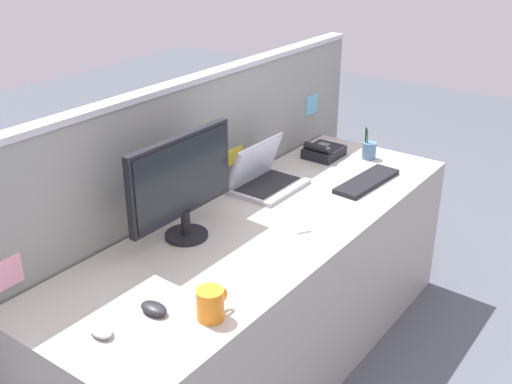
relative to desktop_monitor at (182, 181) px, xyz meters
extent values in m
plane|color=#4C515B|center=(0.28, -0.18, -0.94)|extent=(10.00, 10.00, 0.00)
cube|color=#ADA89E|center=(0.28, -0.18, -0.59)|extent=(2.11, 0.71, 0.71)
cube|color=gray|center=(0.28, 0.21, -0.33)|extent=(2.47, 0.06, 1.22)
cube|color=#B7BAC1|center=(0.28, 0.21, 0.29)|extent=(2.47, 0.07, 0.02)
cube|color=beige|center=(0.17, 0.18, 0.02)|extent=(0.09, 0.01, 0.10)
cube|color=#66ADD1|center=(1.21, 0.18, -0.03)|extent=(0.11, 0.01, 0.10)
cube|color=pink|center=(-0.64, 0.18, -0.14)|extent=(0.10, 0.01, 0.10)
cube|color=yellow|center=(0.54, 0.18, -0.11)|extent=(0.11, 0.01, 0.07)
cylinder|color=black|center=(0.00, -0.01, -0.23)|extent=(0.17, 0.17, 0.02)
cylinder|color=black|center=(0.00, -0.01, -0.17)|extent=(0.04, 0.04, 0.10)
cube|color=black|center=(0.00, 0.00, 0.02)|extent=(0.53, 0.03, 0.31)
cube|color=black|center=(0.00, -0.01, 0.02)|extent=(0.50, 0.01, 0.28)
cube|color=#B2B5BC|center=(0.56, -0.01, -0.22)|extent=(0.33, 0.23, 0.02)
cube|color=black|center=(0.56, 0.00, -0.21)|extent=(0.29, 0.16, 0.00)
cube|color=#B2B5BC|center=(0.56, 0.07, -0.12)|extent=(0.33, 0.08, 0.20)
cube|color=silver|center=(0.56, 0.07, -0.12)|extent=(0.31, 0.07, 0.18)
cube|color=black|center=(1.05, 0.00, -0.21)|extent=(0.19, 0.16, 0.05)
cube|color=#4C6B5B|center=(1.07, 0.02, -0.18)|extent=(0.06, 0.06, 0.01)
cylinder|color=black|center=(0.98, 0.00, -0.17)|extent=(0.04, 0.15, 0.04)
cube|color=black|center=(0.87, -0.34, -0.22)|extent=(0.40, 0.15, 0.02)
ellipsoid|color=#232328|center=(-0.43, -0.26, -0.22)|extent=(0.06, 0.10, 0.03)
ellipsoid|color=silver|center=(-0.60, -0.21, -0.22)|extent=(0.08, 0.11, 0.03)
cylinder|color=#4C7093|center=(1.16, -0.20, -0.19)|extent=(0.07, 0.07, 0.09)
cylinder|color=#238438|center=(1.15, -0.19, -0.14)|extent=(0.02, 0.02, 0.12)
cylinder|color=black|center=(1.15, -0.19, -0.13)|extent=(0.02, 0.01, 0.13)
cube|color=silver|center=(0.34, -0.30, -0.23)|extent=(0.14, 0.16, 0.01)
cylinder|color=orange|center=(-0.35, -0.42, -0.18)|extent=(0.09, 0.09, 0.10)
torus|color=orange|center=(-0.29, -0.42, -0.18)|extent=(0.05, 0.01, 0.05)
camera|label=1|loc=(-1.55, -1.48, 0.93)|focal=43.65mm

